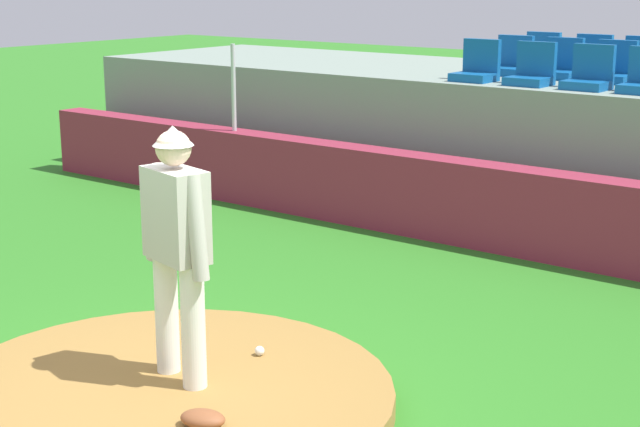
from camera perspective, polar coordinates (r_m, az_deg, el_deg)
name	(u,v)px	position (r m, az deg, el deg)	size (l,w,h in m)	color
ground_plane	(163,413)	(7.03, -9.24, -11.52)	(60.00, 60.00, 0.00)	#2C7721
pitchers_mound	(162,401)	(6.99, -9.28, -10.82)	(3.26, 3.26, 0.19)	olive
pitcher	(177,236)	(6.74, -8.44, -1.31)	(0.76, 0.37, 1.82)	white
baseball	(260,351)	(7.41, -3.58, -8.07)	(0.07, 0.07, 0.07)	white
fielding_glove	(203,419)	(6.35, -6.92, -11.91)	(0.30, 0.20, 0.11)	brown
brick_barrier	(506,209)	(10.85, 10.92, 0.26)	(15.02, 0.40, 0.95)	maroon
fence_post_left	(234,88)	(12.95, -5.11, 7.39)	(0.06, 0.06, 1.15)	silver
bleacher_platform	(590,146)	(12.80, 15.63, 3.84)	(14.84, 3.25, 1.71)	gray
stadium_chair_0	(477,68)	(12.10, 9.24, 8.45)	(0.48, 0.44, 0.50)	#105598
stadium_chair_1	(532,72)	(11.78, 12.37, 8.16)	(0.48, 0.44, 0.50)	#105598
stadium_chair_2	(589,75)	(11.51, 15.58, 7.85)	(0.48, 0.44, 0.50)	#105598
stadium_chair_4	(511,63)	(12.90, 11.21, 8.71)	(0.48, 0.44, 0.50)	#105598
stadium_chair_5	(561,66)	(12.60, 13.99, 8.44)	(0.48, 0.44, 0.50)	#105598
stadium_chair_6	(613,69)	(12.31, 16.89, 8.13)	(0.48, 0.44, 0.50)	#105598
stadium_chair_8	(540,58)	(13.69, 12.81, 8.92)	(0.48, 0.44, 0.50)	#105598
stadium_chair_9	(591,61)	(13.35, 15.64, 8.63)	(0.48, 0.44, 0.50)	#105598
stadium_chair_10	(640,64)	(13.14, 18.33, 8.36)	(0.48, 0.44, 0.50)	#105598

